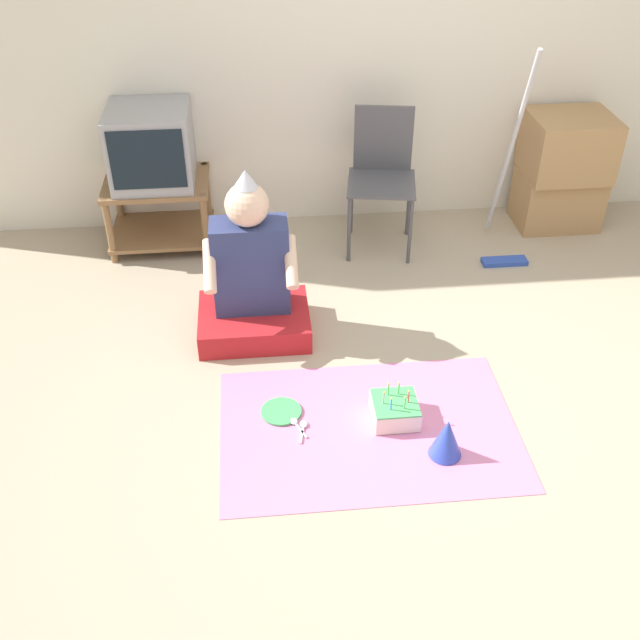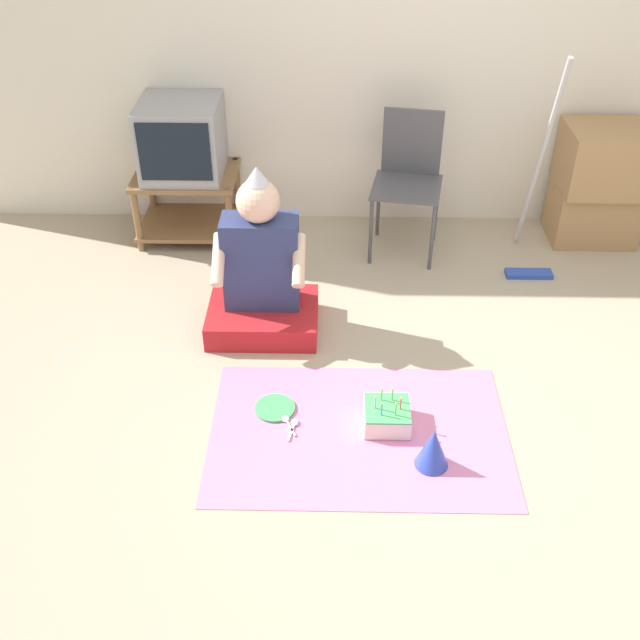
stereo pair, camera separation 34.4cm
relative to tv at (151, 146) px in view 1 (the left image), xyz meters
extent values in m
plane|color=tan|center=(1.44, -1.77, -0.66)|extent=(16.00, 16.00, 0.00)
cube|color=silver|center=(1.44, 0.28, 0.61)|extent=(6.40, 0.06, 2.55)
cube|color=olive|center=(0.00, 0.00, -0.24)|extent=(0.65, 0.51, 0.03)
cube|color=olive|center=(0.00, 0.00, -0.59)|extent=(0.65, 0.51, 0.02)
cylinder|color=olive|center=(-0.29, -0.22, -0.45)|extent=(0.04, 0.04, 0.44)
cylinder|color=olive|center=(0.29, -0.22, -0.45)|extent=(0.04, 0.04, 0.44)
cylinder|color=olive|center=(-0.29, 0.22, -0.45)|extent=(0.04, 0.04, 0.44)
cylinder|color=olive|center=(0.29, 0.22, -0.45)|extent=(0.04, 0.04, 0.44)
cube|color=#99999E|center=(0.00, 0.00, 0.00)|extent=(0.49, 0.49, 0.46)
cube|color=black|center=(0.00, -0.24, 0.01)|extent=(0.43, 0.01, 0.36)
cube|color=#4C4C51|center=(1.38, -0.21, -0.22)|extent=(0.47, 0.47, 0.02)
cube|color=#4C4C51|center=(1.41, -0.02, -0.01)|extent=(0.36, 0.08, 0.42)
cylinder|color=#4C4C51|center=(1.17, -0.35, -0.44)|extent=(0.02, 0.02, 0.45)
cylinder|color=#4C4C51|center=(1.53, -0.42, -0.44)|extent=(0.02, 0.02, 0.45)
cylinder|color=#4C4C51|center=(1.23, 0.00, -0.44)|extent=(0.02, 0.02, 0.45)
cylinder|color=#4C4C51|center=(1.60, -0.06, -0.44)|extent=(0.02, 0.02, 0.45)
cube|color=#A87F51|center=(2.62, 0.00, -0.48)|extent=(0.53, 0.37, 0.36)
cube|color=#A87F51|center=(2.62, 0.00, -0.11)|extent=(0.52, 0.45, 0.39)
cube|color=#2D4CB2|center=(2.13, -0.49, -0.65)|extent=(0.28, 0.09, 0.03)
cylinder|color=#B7B7BC|center=(2.13, -0.29, 0.01)|extent=(0.03, 0.43, 1.29)
cube|color=red|center=(0.56, -1.04, -0.59)|extent=(0.59, 0.46, 0.14)
cube|color=navy|center=(0.56, -1.00, -0.27)|extent=(0.40, 0.20, 0.51)
sphere|color=beige|center=(0.56, -1.00, 0.09)|extent=(0.22, 0.22, 0.22)
cone|color=silver|center=(0.56, -1.00, 0.23)|extent=(0.12, 0.12, 0.09)
cylinder|color=beige|center=(0.36, -1.11, -0.19)|extent=(0.06, 0.27, 0.21)
cylinder|color=beige|center=(0.77, -1.11, -0.19)|extent=(0.06, 0.27, 0.21)
cube|color=pink|center=(1.07, -1.85, -0.66)|extent=(1.38, 0.93, 0.01)
cube|color=#F4E0C6|center=(1.20, -1.80, -0.61)|extent=(0.21, 0.21, 0.09)
cube|color=#4CB266|center=(1.20, -1.80, -0.56)|extent=(0.21, 0.21, 0.01)
cylinder|color=#EA4C4C|center=(1.26, -1.81, -0.53)|extent=(0.01, 0.01, 0.07)
sphere|color=#FFCC4C|center=(1.26, -1.81, -0.49)|extent=(0.01, 0.01, 0.01)
cylinder|color=#66C666|center=(1.22, -1.75, -0.53)|extent=(0.01, 0.01, 0.07)
sphere|color=#FFCC4C|center=(1.22, -1.75, -0.49)|extent=(0.01, 0.01, 0.01)
cylinder|color=#66C666|center=(1.17, -1.75, -0.53)|extent=(0.01, 0.01, 0.07)
sphere|color=#FFCC4C|center=(1.17, -1.75, -0.49)|extent=(0.01, 0.01, 0.01)
cylinder|color=#E58CCC|center=(1.14, -1.80, -0.53)|extent=(0.01, 0.01, 0.07)
sphere|color=#FFCC4C|center=(1.14, -1.80, -0.49)|extent=(0.01, 0.01, 0.01)
cylinder|color=#4C7FE5|center=(1.17, -1.85, -0.53)|extent=(0.01, 0.01, 0.07)
sphere|color=#FFCC4C|center=(1.17, -1.85, -0.49)|extent=(0.01, 0.01, 0.01)
cylinder|color=#66C666|center=(1.23, -1.85, -0.53)|extent=(0.01, 0.01, 0.07)
sphere|color=#FFCC4C|center=(1.23, -1.85, -0.49)|extent=(0.01, 0.01, 0.01)
cone|color=blue|center=(1.38, -2.05, -0.56)|extent=(0.15, 0.15, 0.20)
cylinder|color=#4CB266|center=(0.67, -1.71, -0.65)|extent=(0.19, 0.19, 0.01)
ellipsoid|color=white|center=(0.72, -1.78, -0.65)|extent=(0.04, 0.05, 0.01)
cube|color=white|center=(0.75, -1.84, -0.65)|extent=(0.05, 0.10, 0.01)
ellipsoid|color=white|center=(0.77, -1.80, -0.65)|extent=(0.04, 0.05, 0.01)
cube|color=white|center=(0.75, -1.87, -0.65)|extent=(0.03, 0.10, 0.01)
camera|label=1|loc=(0.59, -4.34, 1.80)|focal=42.00mm
camera|label=2|loc=(0.94, -4.35, 1.80)|focal=42.00mm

